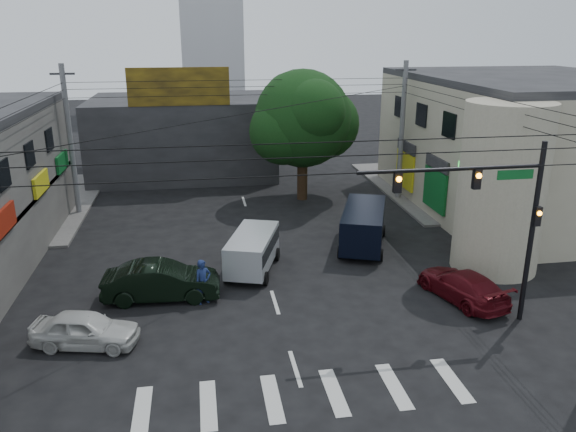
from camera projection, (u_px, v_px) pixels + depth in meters
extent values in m
plane|color=black|center=(282.00, 325.00, 22.01)|extent=(160.00, 160.00, 0.00)
cube|color=#514F4C|center=(485.00, 185.00, 41.60)|extent=(16.00, 16.00, 0.15)
cube|color=gray|center=(530.00, 146.00, 35.68)|extent=(14.00, 18.00, 8.00)
cylinder|color=gray|center=(501.00, 188.00, 26.18)|extent=(4.00, 4.00, 8.00)
cube|color=#232326|center=(183.00, 136.00, 44.81)|extent=(14.00, 10.00, 6.00)
cube|color=olive|center=(179.00, 87.00, 38.86)|extent=(7.00, 0.30, 2.60)
cylinder|color=black|center=(302.00, 168.00, 37.85)|extent=(0.70, 0.70, 4.40)
sphere|color=black|center=(303.00, 119.00, 36.81)|extent=(6.40, 6.40, 6.40)
cylinder|color=black|center=(532.00, 235.00, 21.39)|extent=(0.20, 0.20, 7.20)
cylinder|color=black|center=(452.00, 169.00, 20.01)|extent=(7.00, 0.14, 0.14)
cube|color=black|center=(477.00, 179.00, 20.29)|extent=(0.28, 0.22, 0.75)
cube|color=black|center=(397.00, 182.00, 19.83)|extent=(0.28, 0.22, 0.75)
sphere|color=orange|center=(479.00, 176.00, 20.11)|extent=(0.20, 0.20, 0.20)
sphere|color=orange|center=(399.00, 179.00, 19.65)|extent=(0.20, 0.20, 0.20)
cube|color=#0C5621|center=(515.00, 175.00, 20.48)|extent=(1.40, 0.06, 0.35)
cylinder|color=#59595B|center=(71.00, 142.00, 33.94)|extent=(0.32, 0.32, 9.20)
cylinder|color=#59595B|center=(402.00, 132.00, 37.16)|extent=(0.32, 0.32, 9.20)
imported|color=black|center=(162.00, 281.00, 23.98)|extent=(2.16, 5.07, 1.62)
imported|color=beige|center=(85.00, 329.00, 20.43)|extent=(3.19, 4.52, 1.31)
imported|color=#500B12|center=(462.00, 285.00, 23.95)|extent=(4.20, 5.48, 1.31)
imported|color=#16224D|center=(203.00, 282.00, 23.54)|extent=(1.07, 1.02, 1.95)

